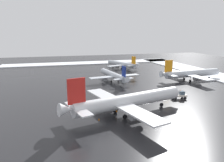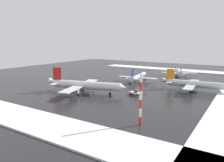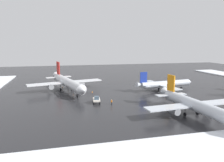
{
  "view_description": "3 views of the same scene",
  "coord_description": "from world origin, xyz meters",
  "views": [
    {
      "loc": [
        -82.3,
        26.76,
        20.74
      ],
      "look_at": [
        -11.73,
        6.95,
        4.47
      ],
      "focal_mm": 35.0,
      "sensor_mm": 36.0,
      "label": 1
    },
    {
      "loc": [
        -105.63,
        -52.42,
        23.05
      ],
      "look_at": [
        -13.05,
        6.14,
        2.78
      ],
      "focal_mm": 35.0,
      "sensor_mm": 36.0,
      "label": 2
    },
    {
      "loc": [
        -34.9,
        -79.94,
        18.84
      ],
      "look_at": [
        -14.1,
        5.45,
        4.02
      ],
      "focal_mm": 35.0,
      "sensor_mm": 36.0,
      "label": 3
    }
  ],
  "objects": [
    {
      "name": "ground_crew_mid_apron",
      "position": [
        -29.92,
        5.14,
        0.97
      ],
      "size": [
        0.36,
        0.36,
        1.71
      ],
      "rotation": [
        0.0,
        0.0,
        2.07
      ],
      "color": "black",
      "rests_on": "ground_plane"
    },
    {
      "name": "airplane_parked_starboard",
      "position": [
        7.21,
        1.04,
        2.67
      ],
      "size": [
        27.15,
        22.63,
        8.07
      ],
      "rotation": [
        0.0,
        0.0,
        0.14
      ],
      "color": "silver",
      "rests_on": "ground_plane"
    },
    {
      "name": "ground_plane",
      "position": [
        0.0,
        0.0,
        0.0
      ],
      "size": [
        240.0,
        240.0,
        0.0
      ],
      "primitive_type": "plane",
      "color": "#232326"
    },
    {
      "name": "ground_crew_near_tug",
      "position": [
        -19.28,
        -15.2,
        0.97
      ],
      "size": [
        0.36,
        0.36,
        1.71
      ],
      "rotation": [
        0.0,
        0.0,
        4.7
      ],
      "color": "black",
      "rests_on": "ground_plane"
    },
    {
      "name": "airplane_foreground_jet",
      "position": [
        -31.92,
        8.52,
        3.65
      ],
      "size": [
        30.77,
        36.65,
        11.03
      ],
      "rotation": [
        0.0,
        0.0,
        4.97
      ],
      "color": "silver",
      "rests_on": "ground_plane"
    },
    {
      "name": "pushback_tug",
      "position": [
        -23.57,
        -12.28,
        1.28
      ],
      "size": [
        2.79,
        4.84,
        2.5
      ],
      "rotation": [
        0.0,
        0.0,
        4.59
      ],
      "color": "silver",
      "rests_on": "ground_plane"
    },
    {
      "name": "traffic_cone_mid_line",
      "position": [
        -22.54,
        3.97,
        0.28
      ],
      "size": [
        0.36,
        0.36,
        0.55
      ],
      "primitive_type": "cone",
      "color": "orange",
      "rests_on": "ground_plane"
    },
    {
      "name": "airplane_parked_portside",
      "position": [
        -0.83,
        -32.35,
        3.19
      ],
      "size": [
        26.98,
        32.49,
        9.64
      ],
      "rotation": [
        0.0,
        0.0,
        4.8
      ],
      "color": "silver",
      "rests_on": "ground_plane"
    },
    {
      "name": "ground_crew_beside_wing",
      "position": [
        -31.57,
        11.33,
        0.97
      ],
      "size": [
        0.36,
        0.36,
        1.71
      ],
      "rotation": [
        0.0,
        0.0,
        1.76
      ],
      "color": "black",
      "rests_on": "ground_plane"
    },
    {
      "name": "traffic_cone_near_nose",
      "position": [
        -33.73,
        16.41,
        0.28
      ],
      "size": [
        0.36,
        0.36,
        0.55
      ],
      "primitive_type": "cone",
      "color": "orange",
      "rests_on": "ground_plane"
    }
  ]
}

